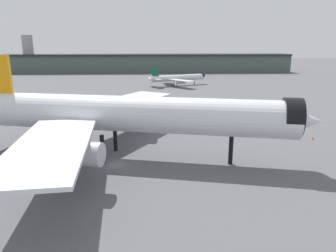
% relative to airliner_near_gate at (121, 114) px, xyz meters
% --- Properties ---
extents(ground, '(900.00, 900.00, 0.00)m').
position_rel_airliner_near_gate_xyz_m(ground, '(-0.77, -3.81, -8.43)').
color(ground, '#56565B').
extents(airliner_near_gate, '(69.82, 62.94, 19.14)m').
position_rel_airliner_near_gate_xyz_m(airliner_near_gate, '(0.00, 0.00, 0.00)').
color(airliner_near_gate, silver).
rests_on(airliner_near_gate, ground).
extents(airliner_far_taxiway, '(32.66, 29.41, 9.01)m').
position_rel_airliner_near_gate_xyz_m(airliner_far_taxiway, '(15.04, 107.03, -4.47)').
color(airliner_far_taxiway, silver).
rests_on(airliner_far_taxiway, ground).
extents(terminal_building, '(220.40, 31.67, 27.68)m').
position_rel_airliner_near_gate_xyz_m(terminal_building, '(-8.49, 187.43, -1.28)').
color(terminal_building, '#475651').
rests_on(terminal_building, ground).
extents(baggage_tug_wing, '(3.58, 3.02, 1.85)m').
position_rel_airliner_near_gate_xyz_m(baggage_tug_wing, '(37.25, 18.12, -7.46)').
color(baggage_tug_wing, black).
rests_on(baggage_tug_wing, ground).
extents(traffic_cone_near_nose, '(0.62, 0.62, 0.78)m').
position_rel_airliner_near_gate_xyz_m(traffic_cone_near_nose, '(41.82, 10.86, -8.04)').
color(traffic_cone_near_nose, '#F2600C').
rests_on(traffic_cone_near_nose, ground).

